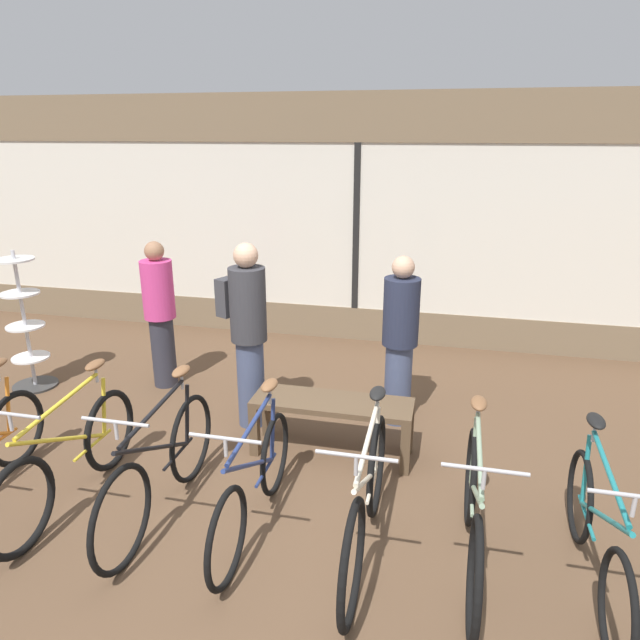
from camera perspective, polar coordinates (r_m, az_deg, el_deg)
The scene contains 13 objects.
ground_plane at distance 4.65m, azimuth -4.93°, elevation -17.77°, with size 24.00×24.00×0.00m, color brown.
shop_back_wall at distance 7.51m, azimuth 3.68°, elevation 9.96°, with size 12.00×0.08×3.20m.
bicycle_left at distance 4.82m, azimuth -23.68°, elevation -12.63°, with size 0.46×1.75×1.02m.
bicycle_center_left at distance 4.46m, azimuth -15.60°, elevation -14.03°, with size 0.46×1.75×1.04m.
bicycle_center at distance 4.21m, azimuth -6.58°, elevation -15.93°, with size 0.46×1.65×1.01m.
bicycle_center_right at distance 3.96m, azimuth 4.65°, elevation -17.72°, with size 0.46×1.78×1.06m.
bicycle_right at distance 4.01m, azimuth 15.05°, elevation -18.23°, with size 0.46×1.73×1.03m.
bicycle_far_right at distance 4.12m, azimuth 25.91°, elevation -18.85°, with size 0.46×1.66×1.00m.
accessory_rack at distance 7.01m, azimuth -27.28°, elevation -1.10°, with size 0.48×0.48×1.56m.
display_bench at distance 5.04m, azimuth 1.23°, elevation -9.03°, with size 1.40×0.44×0.52m.
customer_near_rack at distance 5.37m, azimuth -7.26°, elevation -0.97°, with size 0.56×0.46×1.79m.
customer_by_window at distance 5.46m, azimuth 8.03°, elevation -1.49°, with size 0.35×0.49×1.67m.
customer_mid_floor at distance 6.45m, azimuth -15.72°, elevation 0.75°, with size 0.41×0.41×1.64m.
Camera 1 is at (1.22, -3.55, 2.75)m, focal length 32.00 mm.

